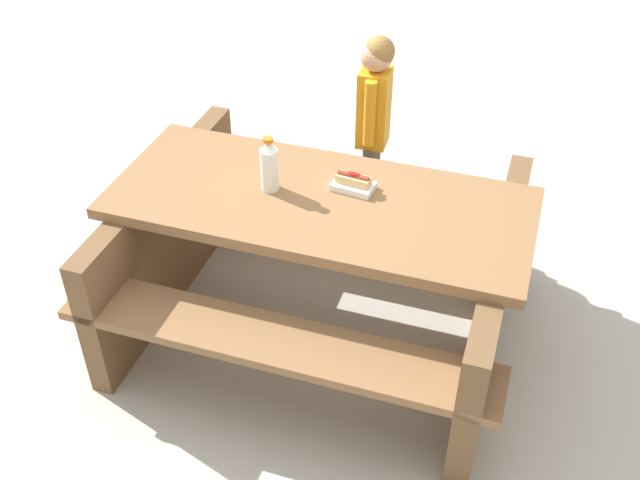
{
  "coord_description": "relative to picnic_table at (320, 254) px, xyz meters",
  "views": [
    {
      "loc": [
        1.31,
        -2.25,
        2.55
      ],
      "look_at": [
        0.0,
        0.0,
        0.52
      ],
      "focal_mm": 41.94,
      "sensor_mm": 36.0,
      "label": 1
    }
  ],
  "objects": [
    {
      "name": "ground_plane",
      "position": [
        0.0,
        0.0,
        -0.44
      ],
      "size": [
        30.0,
        30.0,
        0.0
      ],
      "primitive_type": "plane",
      "color": "#B7B2A8",
      "rests_on": "ground"
    },
    {
      "name": "picnic_table",
      "position": [
        0.0,
        0.0,
        0.0
      ],
      "size": [
        2.05,
        1.74,
        0.75
      ],
      "color": "brown",
      "rests_on": "ground"
    },
    {
      "name": "soda_bottle",
      "position": [
        -0.22,
        -0.05,
        0.42
      ],
      "size": [
        0.08,
        0.08,
        0.25
      ],
      "color": "silver",
      "rests_on": "picnic_table"
    },
    {
      "name": "hotdog_tray",
      "position": [
        0.09,
        0.13,
        0.34
      ],
      "size": [
        0.19,
        0.13,
        0.08
      ],
      "color": "white",
      "rests_on": "picnic_table"
    },
    {
      "name": "child_in_coat",
      "position": [
        -0.2,
        0.91,
        0.26
      ],
      "size": [
        0.19,
        0.27,
        1.1
      ],
      "color": "brown",
      "rests_on": "ground"
    }
  ]
}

